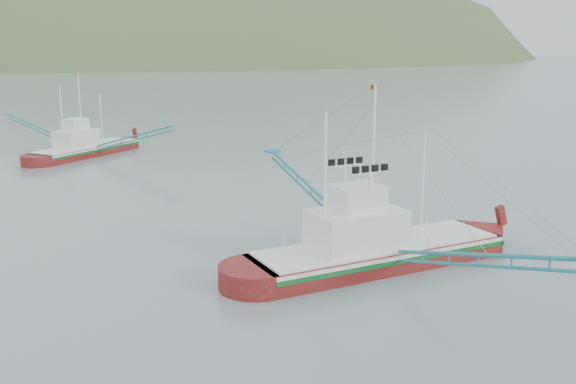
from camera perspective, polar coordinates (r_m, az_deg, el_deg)
ground at (r=42.07m, az=4.69°, el=-5.78°), size 1200.00×1200.00×0.00m
main_boat at (r=40.11m, az=7.74°, el=-3.88°), size 17.02×29.90×12.16m
bg_boat_far at (r=82.96m, az=-17.63°, el=4.63°), size 16.63×25.03×10.85m
headland_right at (r=531.81m, az=-4.93°, el=11.58°), size 684.00×432.00×306.00m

